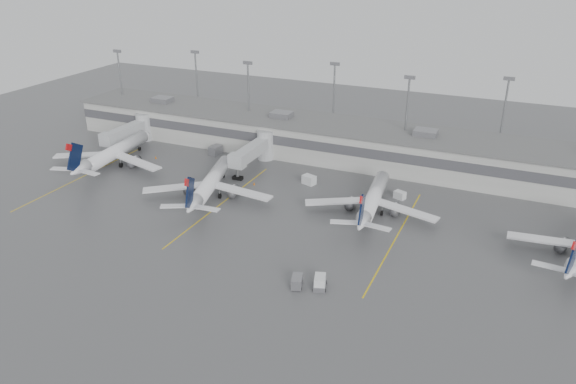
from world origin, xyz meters
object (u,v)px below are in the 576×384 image
at_px(jet_mid_left, 210,183).
at_px(jet_far_left, 113,153).
at_px(baggage_tug, 320,283).
at_px(jet_mid_right, 373,199).

bearing_deg(jet_mid_left, jet_far_left, 153.47).
bearing_deg(baggage_tug, jet_mid_left, 129.44).
bearing_deg(jet_far_left, jet_mid_left, -17.08).
xyz_separation_m(jet_mid_right, baggage_tug, (0.00, -27.70, -2.11)).
bearing_deg(baggage_tug, jet_mid_right, 73.57).
distance_m(jet_mid_left, jet_mid_right, 32.56).
bearing_deg(jet_mid_right, jet_far_left, 173.94).
distance_m(jet_mid_left, baggage_tug, 38.73).
relative_size(jet_far_left, jet_mid_right, 1.10).
bearing_deg(jet_mid_left, jet_mid_right, -4.43).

